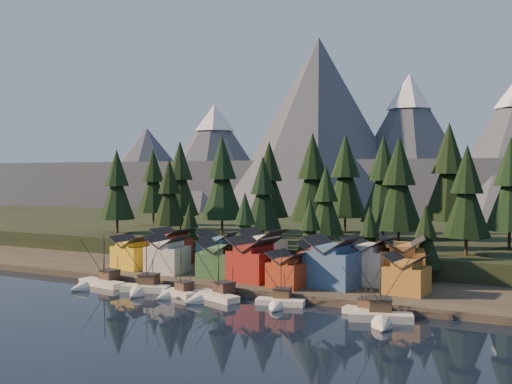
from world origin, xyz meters
The scene contains 45 objects.
ground centered at (0.00, 0.00, 0.00)m, with size 500.00×500.00×0.00m, color black.
shore_strip centered at (0.00, 40.00, 0.75)m, with size 400.00×50.00×1.50m, color #322E24.
hillside centered at (0.00, 90.00, 3.00)m, with size 420.00×100.00×6.00m, color black.
dock centered at (0.00, 16.50, 0.50)m, with size 80.00×4.00×1.00m, color #443A31.
mountain_ridge centered at (-4.20, 213.59, 26.06)m, with size 560.00×190.00×90.00m.
boat_0 centered at (-31.53, 9.41, 2.18)m, with size 12.01×12.76×12.13m.
boat_1 centered at (-19.12, 9.20, 2.45)m, with size 10.63×11.23×12.52m.
boat_2 centered at (-11.14, 9.03, 2.05)m, with size 8.35×8.88×10.23m.
boat_3 centered at (-3.29, 9.51, 2.16)m, with size 11.33×11.74×11.81m.
boat_4 centered at (10.28, 10.96, 1.98)m, with size 9.52×10.05×10.51m.
boat_5 centered at (25.78, 11.26, 1.96)m, with size 7.88×8.40×9.80m.
boat_6 centered at (29.75, 7.91, 2.45)m, with size 11.18×11.75×12.74m.
house_front_0 centered at (-34.04, 24.26, 5.58)m, with size 8.44×8.06×7.76m.
house_front_1 centered at (-23.34, 23.55, 5.98)m, with size 8.66×8.35×8.53m.
house_front_2 centered at (-10.10, 24.48, 5.77)m, with size 9.38×9.44×8.12m.
house_front_3 centered at (-1.47, 23.87, 6.29)m, with size 10.44×10.11×9.12m.
house_front_4 centered at (7.77, 21.20, 5.18)m, with size 7.99×8.43×7.01m.
house_front_5 centered at (15.57, 25.17, 6.78)m, with size 10.72×9.98×10.05m.
house_front_6 centered at (30.23, 25.24, 5.41)m, with size 8.30×7.95×7.44m.
house_back_0 centered at (-29.37, 33.86, 6.15)m, with size 9.03×8.75×8.86m.
house_back_1 centered at (-14.25, 31.00, 6.24)m, with size 8.98×9.07×9.04m.
house_back_2 centered at (-4.61, 34.48, 6.61)m, with size 10.06×9.40×9.73m.
house_back_3 centered at (9.57, 32.37, 5.70)m, with size 8.87×8.15×8.00m.
house_back_4 centered at (21.06, 31.68, 6.53)m, with size 9.73×9.42×9.57m.
house_back_5 centered at (27.58, 33.25, 6.67)m, with size 10.47×10.56×9.85m.
tree_hill_0 centered at (-62.00, 52.00, 19.84)m, with size 10.87×10.87×25.32m.
tree_hill_1 centered at (-50.00, 68.00, 21.54)m, with size 12.20×12.20×28.42m.
tree_hill_2 centered at (-40.00, 48.00, 18.16)m, with size 9.55×9.55×22.25m.
tree_hill_3 centered at (-30.00, 60.00, 21.94)m, with size 12.52×12.52×29.16m.
tree_hill_4 centered at (-22.00, 75.00, 21.27)m, with size 11.99×11.99×27.93m.
tree_hill_5 centered at (-12.00, 50.00, 18.37)m, with size 9.71×9.71×22.63m.
tree_hill_6 centered at (-4.00, 65.00, 22.08)m, with size 12.62×12.62×29.41m.
tree_hill_7 centered at (6.00, 48.00, 17.01)m, with size 8.65×8.65×20.16m.
tree_hill_8 centered at (14.00, 72.00, 21.69)m, with size 12.32×12.32×28.69m.
tree_hill_9 centered at (22.00, 55.00, 20.92)m, with size 11.72×11.72×27.30m.
tree_hill_10 centered at (30.00, 80.00, 23.54)m, with size 13.77×13.77×32.08m.
tree_hill_11 centered at (38.00, 50.00, 19.41)m, with size 10.53×10.53×24.53m.
tree_hill_12 centered at (46.00, 66.00, 20.74)m, with size 11.57×11.57×26.95m.
tree_hill_15 centered at (0.00, 82.00, 22.45)m, with size 12.91×12.91×30.08m.
tree_hill_16 centered at (-68.00, 78.00, 20.66)m, with size 11.51×11.51×26.82m.
tree_shore_0 centered at (-28.00, 40.00, 9.87)m, with size 6.58×6.58×15.33m.
tree_shore_1 centered at (-12.00, 40.00, 11.37)m, with size 7.76×7.76×18.07m.
tree_shore_2 centered at (5.00, 40.00, 10.75)m, with size 7.27×7.27×16.95m.
tree_shore_3 centered at (19.00, 40.00, 10.02)m, with size 6.70×6.70×15.61m.
tree_shore_4 centered at (31.00, 40.00, 10.36)m, with size 6.97×6.97×16.23m.
Camera 1 is at (52.61, -82.86, 24.40)m, focal length 40.00 mm.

